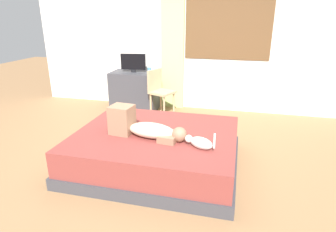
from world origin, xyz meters
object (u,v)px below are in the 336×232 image
object	(u,v)px
bed	(156,149)
desk	(135,91)
person_lying	(144,127)
cup	(149,70)
cat	(200,142)
tv_monitor	(133,63)
chair_by_desk	(159,89)

from	to	relation	value
bed	desk	bearing A→B (deg)	116.58
bed	desk	world-z (taller)	desk
bed	person_lying	xyz separation A→B (m)	(-0.11, -0.14, 0.34)
cup	bed	bearing A→B (deg)	-70.45
bed	person_lying	world-z (taller)	person_lying
desk	cup	distance (m)	0.50
cat	desk	distance (m)	2.91
cat	tv_monitor	world-z (taller)	tv_monitor
cup	chair_by_desk	xyz separation A→B (m)	(0.31, -0.40, -0.27)
desk	bed	bearing A→B (deg)	-63.42
bed	cat	bearing A→B (deg)	-27.75
person_lying	chair_by_desk	distance (m)	1.98
desk	cup	bearing A→B (deg)	21.84
bed	tv_monitor	distance (m)	2.46
bed	cat	size ratio (longest dim) A/B	5.79
chair_by_desk	desk	bearing A→B (deg)	152.94
person_lying	desk	xyz separation A→B (m)	(-0.94, 2.24, -0.19)
person_lying	cup	world-z (taller)	cup
cat	cup	world-z (taller)	cup
person_lying	chair_by_desk	size ratio (longest dim) A/B	1.10
person_lying	tv_monitor	distance (m)	2.47
person_lying	cup	size ratio (longest dim) A/B	11.65
person_lying	cat	distance (m)	0.70
cat	desk	size ratio (longest dim) A/B	0.38
desk	chair_by_desk	xyz separation A→B (m)	(0.58, -0.30, 0.14)
tv_monitor	cup	size ratio (longest dim) A/B	5.92
bed	tv_monitor	bearing A→B (deg)	116.94
bed	tv_monitor	xyz separation A→B (m)	(-1.07, 2.10, 0.70)
bed	cup	xyz separation A→B (m)	(-0.78, 2.21, 0.56)
bed	tv_monitor	size ratio (longest dim) A/B	4.11
cat	cup	size ratio (longest dim) A/B	4.20
cat	chair_by_desk	distance (m)	2.35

